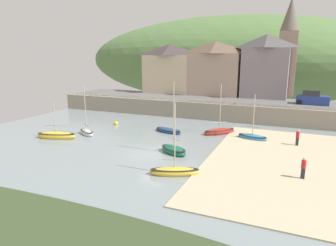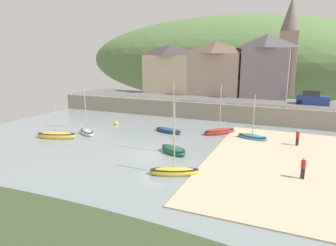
{
  "view_description": "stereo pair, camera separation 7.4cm",
  "coord_description": "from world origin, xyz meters",
  "px_view_note": "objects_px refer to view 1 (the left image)",
  "views": [
    {
      "loc": [
        11.7,
        -24.08,
        9.03
      ],
      "look_at": [
        -1.0,
        5.65,
        1.63
      ],
      "focal_mm": 32.06,
      "sensor_mm": 36.0,
      "label": 1
    },
    {
      "loc": [
        11.77,
        -24.05,
        9.03
      ],
      "look_at": [
        -1.0,
        5.65,
        1.63
      ],
      "focal_mm": 32.06,
      "sensor_mm": 36.0,
      "label": 2
    }
  ],
  "objects_px": {
    "waterfront_building_left": "(170,68)",
    "sailboat_white_hull": "(168,131)",
    "parked_car_near_slipway": "(312,99)",
    "person_near_water": "(298,137)",
    "rowboat_small_beached": "(87,132)",
    "sailboat_nearest_shore": "(219,131)",
    "motorboat_with_cabin": "(252,137)",
    "sailboat_tall_mast": "(175,171)",
    "sailboat_far_left": "(56,136)",
    "waterfront_building_centre": "(215,68)",
    "waterfront_building_right": "(265,66)",
    "person_on_slipway": "(303,167)",
    "mooring_buoy": "(116,123)",
    "church_with_spire": "(288,46)",
    "sailboat_blue_trim": "(174,150)"
  },
  "relations": [
    {
      "from": "waterfront_building_left",
      "to": "sailboat_white_hull",
      "type": "relative_size",
      "value": 2.31
    },
    {
      "from": "parked_car_near_slipway",
      "to": "person_near_water",
      "type": "distance_m",
      "value": 13.34
    },
    {
      "from": "rowboat_small_beached",
      "to": "person_near_water",
      "type": "height_order",
      "value": "rowboat_small_beached"
    },
    {
      "from": "sailboat_white_hull",
      "to": "parked_car_near_slipway",
      "type": "bearing_deg",
      "value": 56.98
    },
    {
      "from": "rowboat_small_beached",
      "to": "sailboat_nearest_shore",
      "type": "bearing_deg",
      "value": 54.92
    },
    {
      "from": "motorboat_with_cabin",
      "to": "person_near_water",
      "type": "bearing_deg",
      "value": 3.76
    },
    {
      "from": "sailboat_tall_mast",
      "to": "sailboat_nearest_shore",
      "type": "xyz_separation_m",
      "value": [
        0.26,
        13.33,
        0.01
      ]
    },
    {
      "from": "sailboat_tall_mast",
      "to": "person_near_water",
      "type": "distance_m",
      "value": 14.5
    },
    {
      "from": "sailboat_far_left",
      "to": "waterfront_building_centre",
      "type": "bearing_deg",
      "value": 48.94
    },
    {
      "from": "motorboat_with_cabin",
      "to": "rowboat_small_beached",
      "type": "bearing_deg",
      "value": -149.97
    },
    {
      "from": "parked_car_near_slipway",
      "to": "person_near_water",
      "type": "xyz_separation_m",
      "value": [
        -1.6,
        -13.05,
        -2.22
      ]
    },
    {
      "from": "sailboat_white_hull",
      "to": "rowboat_small_beached",
      "type": "xyz_separation_m",
      "value": [
        -8.28,
        -4.64,
        0.09
      ]
    },
    {
      "from": "waterfront_building_right",
      "to": "person_near_water",
      "type": "height_order",
      "value": "waterfront_building_right"
    },
    {
      "from": "person_on_slipway",
      "to": "waterfront_building_left",
      "type": "bearing_deg",
      "value": 129.51
    },
    {
      "from": "waterfront_building_right",
      "to": "sailboat_nearest_shore",
      "type": "relative_size",
      "value": 1.62
    },
    {
      "from": "sailboat_far_left",
      "to": "motorboat_with_cabin",
      "type": "height_order",
      "value": "motorboat_with_cabin"
    },
    {
      "from": "sailboat_tall_mast",
      "to": "mooring_buoy",
      "type": "xyz_separation_m",
      "value": [
        -13.36,
        12.6,
        -0.11
      ]
    },
    {
      "from": "rowboat_small_beached",
      "to": "church_with_spire",
      "type": "bearing_deg",
      "value": 83.34
    },
    {
      "from": "person_near_water",
      "to": "person_on_slipway",
      "type": "bearing_deg",
      "value": -87.17
    },
    {
      "from": "waterfront_building_left",
      "to": "parked_car_near_slipway",
      "type": "distance_m",
      "value": 23.61
    },
    {
      "from": "sailboat_nearest_shore",
      "to": "mooring_buoy",
      "type": "height_order",
      "value": "sailboat_nearest_shore"
    },
    {
      "from": "waterfront_building_left",
      "to": "sailboat_far_left",
      "type": "height_order",
      "value": "waterfront_building_left"
    },
    {
      "from": "waterfront_building_right",
      "to": "parked_car_near_slipway",
      "type": "bearing_deg",
      "value": -33.36
    },
    {
      "from": "sailboat_far_left",
      "to": "person_near_water",
      "type": "distance_m",
      "value": 25.5
    },
    {
      "from": "rowboat_small_beached",
      "to": "mooring_buoy",
      "type": "distance_m",
      "value": 5.56
    },
    {
      "from": "waterfront_building_left",
      "to": "person_on_slipway",
      "type": "distance_m",
      "value": 34.67
    },
    {
      "from": "person_on_slipway",
      "to": "rowboat_small_beached",
      "type": "bearing_deg",
      "value": 169.5
    },
    {
      "from": "waterfront_building_centre",
      "to": "sailboat_far_left",
      "type": "bearing_deg",
      "value": -114.44
    },
    {
      "from": "waterfront_building_left",
      "to": "person_on_slipway",
      "type": "bearing_deg",
      "value": -50.49
    },
    {
      "from": "church_with_spire",
      "to": "rowboat_small_beached",
      "type": "xyz_separation_m",
      "value": [
        -20.08,
        -26.16,
        -10.06
      ]
    },
    {
      "from": "sailboat_white_hull",
      "to": "waterfront_building_left",
      "type": "bearing_deg",
      "value": 129.7
    },
    {
      "from": "sailboat_tall_mast",
      "to": "rowboat_small_beached",
      "type": "distance_m",
      "value": 15.5
    },
    {
      "from": "sailboat_far_left",
      "to": "mooring_buoy",
      "type": "bearing_deg",
      "value": 56.47
    },
    {
      "from": "person_near_water",
      "to": "waterfront_building_centre",
      "type": "bearing_deg",
      "value": 126.9
    },
    {
      "from": "parked_car_near_slipway",
      "to": "person_on_slipway",
      "type": "distance_m",
      "value": 22.03
    },
    {
      "from": "waterfront_building_centre",
      "to": "person_near_water",
      "type": "bearing_deg",
      "value": -53.1
    },
    {
      "from": "waterfront_building_right",
      "to": "mooring_buoy",
      "type": "xyz_separation_m",
      "value": [
        -16.72,
        -16.61,
        -7.15
      ]
    },
    {
      "from": "sailboat_white_hull",
      "to": "sailboat_nearest_shore",
      "type": "relative_size",
      "value": 0.66
    },
    {
      "from": "rowboat_small_beached",
      "to": "motorboat_with_cabin",
      "type": "distance_m",
      "value": 18.71
    },
    {
      "from": "mooring_buoy",
      "to": "person_near_water",
      "type": "bearing_deg",
      "value": -2.45
    },
    {
      "from": "sailboat_white_hull",
      "to": "mooring_buoy",
      "type": "height_order",
      "value": "sailboat_white_hull"
    },
    {
      "from": "person_on_slipway",
      "to": "mooring_buoy",
      "type": "relative_size",
      "value": 2.81
    },
    {
      "from": "sailboat_tall_mast",
      "to": "person_on_slipway",
      "type": "relative_size",
      "value": 3.57
    },
    {
      "from": "sailboat_nearest_shore",
      "to": "mooring_buoy",
      "type": "distance_m",
      "value": 13.64
    },
    {
      "from": "person_on_slipway",
      "to": "mooring_buoy",
      "type": "bearing_deg",
      "value": 156.41
    },
    {
      "from": "waterfront_building_right",
      "to": "person_on_slipway",
      "type": "relative_size",
      "value": 5.97
    },
    {
      "from": "church_with_spire",
      "to": "waterfront_building_centre",
      "type": "bearing_deg",
      "value": -159.79
    },
    {
      "from": "sailboat_far_left",
      "to": "person_near_water",
      "type": "relative_size",
      "value": 2.82
    },
    {
      "from": "sailboat_blue_trim",
      "to": "mooring_buoy",
      "type": "relative_size",
      "value": 11.98
    },
    {
      "from": "rowboat_small_beached",
      "to": "parked_car_near_slipway",
      "type": "relative_size",
      "value": 1.39
    }
  ]
}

